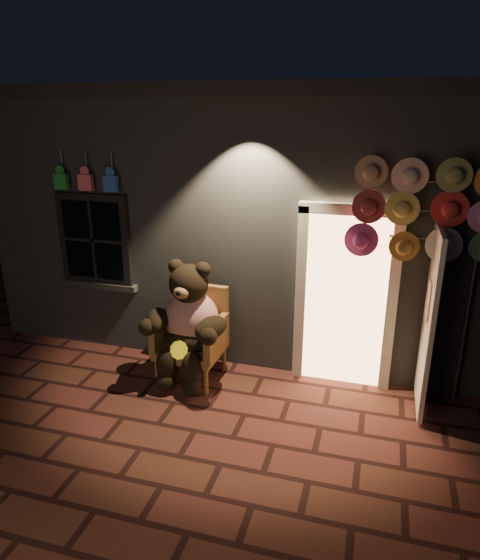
% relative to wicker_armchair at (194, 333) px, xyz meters
% --- Properties ---
extents(ground, '(60.00, 60.00, 0.00)m').
position_rel_wicker_armchair_xyz_m(ground, '(0.42, -1.09, -0.56)').
color(ground, '#542520').
rests_on(ground, ground).
extents(shop_building, '(7.30, 5.95, 3.51)m').
position_rel_wicker_armchair_xyz_m(shop_building, '(0.42, 2.90, 1.17)').
color(shop_building, slate).
rests_on(shop_building, ground).
extents(wicker_armchair, '(0.81, 0.74, 1.13)m').
position_rel_wicker_armchair_xyz_m(wicker_armchair, '(0.00, 0.00, 0.00)').
color(wicker_armchair, olive).
rests_on(wicker_armchair, ground).
extents(teddy_bear, '(1.09, 0.86, 1.49)m').
position_rel_wicker_armchair_xyz_m(teddy_bear, '(-0.00, -0.15, 0.20)').
color(teddy_bear, '#AE2012').
rests_on(teddy_bear, ground).
extents(hat_rack, '(1.62, 0.22, 2.70)m').
position_rel_wicker_armchair_xyz_m(hat_rack, '(2.53, 0.18, 1.59)').
color(hat_rack, '#59595E').
rests_on(hat_rack, ground).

